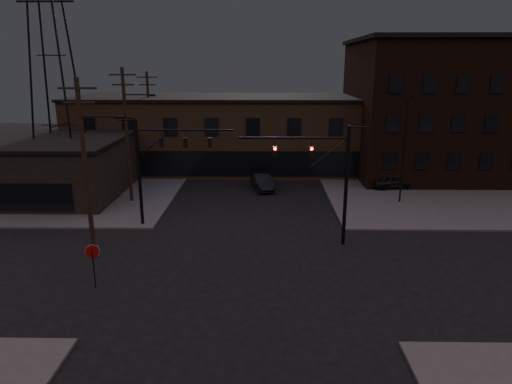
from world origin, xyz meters
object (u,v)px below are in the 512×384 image
traffic_signal_near (329,173)px  car_crossing (262,182)px  traffic_signal_far (156,160)px  stop_sign (93,256)px  parked_car_lot_a (392,182)px  parked_car_lot_b (456,171)px

traffic_signal_near → car_crossing: traffic_signal_near is taller
car_crossing → traffic_signal_far: bearing=-139.3°
traffic_signal_near → stop_sign: 15.17m
stop_sign → parked_car_lot_a: bearing=43.6°
traffic_signal_far → traffic_signal_near: bearing=-16.2°
parked_car_lot_a → parked_car_lot_b: parked_car_lot_b is taller
parked_car_lot_a → parked_car_lot_b: bearing=-70.5°
traffic_signal_far → car_crossing: (7.71, 10.44, -4.27)m
traffic_signal_far → car_crossing: size_ratio=1.78×
traffic_signal_far → parked_car_lot_a: size_ratio=2.02×
parked_car_lot_b → traffic_signal_near: bearing=125.0°
traffic_signal_near → car_crossing: size_ratio=1.78×
traffic_signal_far → parked_car_lot_b: bearing=27.7°
traffic_signal_far → car_crossing: 13.66m
traffic_signal_near → stop_sign: traffic_signal_near is taller
parked_car_lot_a → traffic_signal_far: bearing=108.7°
parked_car_lot_b → parked_car_lot_a: bearing=104.6°
car_crossing → traffic_signal_near: bearing=-85.5°
parked_car_lot_a → car_crossing: parked_car_lot_a is taller
traffic_signal_near → traffic_signal_far: bearing=163.8°
parked_car_lot_a → car_crossing: (-12.51, -0.05, -0.08)m
car_crossing → parked_car_lot_a: bearing=-12.7°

